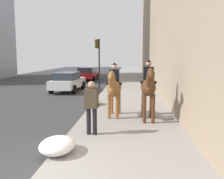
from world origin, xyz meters
TOP-DOWN VIEW (x-y plane):
  - sidewalk_slab at (0.00, -1.92)m, footprint 120.00×3.84m
  - mounted_horse_near at (5.22, -1.34)m, footprint 2.15×0.63m
  - mounted_horse_far at (4.62, -2.69)m, footprint 2.15×0.60m
  - pedestrian_greeting at (2.71, -0.79)m, footprint 0.31×0.43m
  - car_near_lane at (22.51, 2.65)m, footprint 4.38×2.19m
  - car_mid_lane at (13.55, 2.65)m, footprint 4.51×2.04m
  - traffic_light_near_curb at (15.20, 0.57)m, footprint 0.20×0.44m
  - snow_pile_near at (1.08, -0.15)m, footprint 1.17×0.90m
  - snow_pile_far at (7.73, -0.15)m, footprint 1.01×0.77m

SIDE VIEW (x-z plane):
  - sidewalk_slab at x=0.00m, z-range 0.00..0.12m
  - snow_pile_far at x=7.73m, z-range 0.12..0.47m
  - snow_pile_near at x=1.08m, z-range 0.12..0.52m
  - car_mid_lane at x=13.55m, z-range 0.03..1.47m
  - car_near_lane at x=22.51m, z-range 0.04..1.48m
  - pedestrian_greeting at x=2.71m, z-range 0.25..1.95m
  - mounted_horse_near at x=5.22m, z-range 0.22..2.45m
  - mounted_horse_far at x=4.62m, z-range 0.27..2.63m
  - traffic_light_near_curb at x=15.20m, z-range 0.67..4.65m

